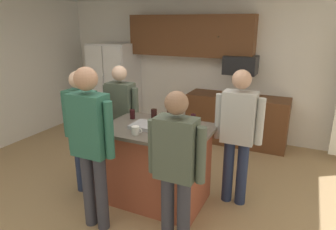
% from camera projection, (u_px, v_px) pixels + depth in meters
% --- Properties ---
extents(floor, '(7.04, 7.04, 0.00)m').
position_uv_depth(floor, '(142.00, 203.00, 3.77)').
color(floor, tan).
rests_on(floor, ground).
extents(back_wall, '(6.40, 0.10, 2.60)m').
position_uv_depth(back_wall, '(212.00, 69.00, 5.80)').
color(back_wall, white).
rests_on(back_wall, ground).
extents(cabinet_run_upper, '(2.40, 0.38, 0.75)m').
position_uv_depth(cabinet_run_upper, '(190.00, 36.00, 5.60)').
color(cabinet_run_upper, brown).
extents(cabinet_run_lower, '(1.80, 0.63, 0.90)m').
position_uv_depth(cabinet_run_lower, '(236.00, 119.00, 5.53)').
color(cabinet_run_lower, brown).
rests_on(cabinet_run_lower, ground).
extents(refrigerator, '(0.89, 0.76, 1.76)m').
position_uv_depth(refrigerator, '(115.00, 85.00, 6.37)').
color(refrigerator, white).
rests_on(refrigerator, ground).
extents(microwave_over_range, '(0.56, 0.40, 0.32)m').
position_uv_depth(microwave_over_range, '(241.00, 65.00, 5.25)').
color(microwave_over_range, black).
extents(kitchen_island, '(1.28, 0.90, 0.98)m').
position_uv_depth(kitchen_island, '(158.00, 164.00, 3.70)').
color(kitchen_island, '#9E4C33').
rests_on(kitchen_island, ground).
extents(person_guest_left, '(0.57, 0.23, 1.78)m').
position_uv_depth(person_guest_left, '(91.00, 139.00, 3.05)').
color(person_guest_left, '#383842').
rests_on(person_guest_left, ground).
extents(person_guest_right, '(0.57, 0.22, 1.67)m').
position_uv_depth(person_guest_right, '(238.00, 130.00, 3.52)').
color(person_guest_right, '#232D4C').
rests_on(person_guest_right, ground).
extents(person_elder_center, '(0.57, 0.22, 1.61)m').
position_uv_depth(person_elder_center, '(176.00, 164.00, 2.77)').
color(person_elder_center, '#383842').
rests_on(person_elder_center, ground).
extents(person_guest_by_door, '(0.57, 0.22, 1.61)m').
position_uv_depth(person_guest_by_door, '(121.00, 113.00, 4.29)').
color(person_guest_by_door, '#4C5166').
rests_on(person_guest_by_door, ground).
extents(person_host_foreground, '(0.57, 0.22, 1.62)m').
position_uv_depth(person_host_foreground, '(82.00, 126.00, 3.76)').
color(person_host_foreground, '#232D4C').
rests_on(person_host_foreground, ground).
extents(glass_stout_tall, '(0.07, 0.07, 0.12)m').
position_uv_depth(glass_stout_tall, '(132.00, 114.00, 3.86)').
color(glass_stout_tall, black).
rests_on(glass_stout_tall, kitchen_island).
extents(mug_ceramic_white, '(0.12, 0.08, 0.10)m').
position_uv_depth(mug_ceramic_white, '(179.00, 129.00, 3.36)').
color(mug_ceramic_white, white).
rests_on(mug_ceramic_white, kitchen_island).
extents(mug_blue_stoneware, '(0.13, 0.09, 0.09)m').
position_uv_depth(mug_blue_stoneware, '(136.00, 130.00, 3.33)').
color(mug_blue_stoneware, white).
rests_on(mug_blue_stoneware, kitchen_island).
extents(glass_dark_ale, '(0.07, 0.07, 0.17)m').
position_uv_depth(glass_dark_ale, '(178.00, 118.00, 3.65)').
color(glass_dark_ale, black).
rests_on(glass_dark_ale, kitchen_island).
extents(glass_short_whisky, '(0.08, 0.08, 0.13)m').
position_uv_depth(glass_short_whisky, '(154.00, 114.00, 3.84)').
color(glass_short_whisky, black).
rests_on(glass_short_whisky, kitchen_island).
extents(glass_pilsner, '(0.08, 0.08, 0.16)m').
position_uv_depth(glass_pilsner, '(170.00, 115.00, 3.74)').
color(glass_pilsner, black).
rests_on(glass_pilsner, kitchen_island).
extents(tumbler_amber, '(0.06, 0.06, 0.14)m').
position_uv_depth(tumbler_amber, '(193.00, 120.00, 3.62)').
color(tumbler_amber, black).
rests_on(tumbler_amber, kitchen_island).
extents(serving_tray, '(0.44, 0.30, 0.04)m').
position_uv_depth(serving_tray, '(150.00, 126.00, 3.54)').
color(serving_tray, '#B7B7BC').
rests_on(serving_tray, kitchen_island).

